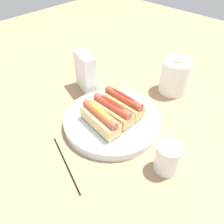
% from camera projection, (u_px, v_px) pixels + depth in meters
% --- Properties ---
extents(ground_plane, '(2.40, 2.40, 0.00)m').
position_uv_depth(ground_plane, '(114.00, 122.00, 0.80)').
color(ground_plane, '#9E7A56').
extents(serving_bowl, '(0.32, 0.32, 0.03)m').
position_uv_depth(serving_bowl, '(112.00, 120.00, 0.78)').
color(serving_bowl, silver).
rests_on(serving_bowl, ground_plane).
extents(hotdog_front, '(0.16, 0.07, 0.06)m').
position_uv_depth(hotdog_front, '(99.00, 118.00, 0.73)').
color(hotdog_front, '#DBB270').
rests_on(hotdog_front, serving_bowl).
extents(hotdog_back, '(0.15, 0.05, 0.06)m').
position_uv_depth(hotdog_back, '(112.00, 110.00, 0.75)').
color(hotdog_back, tan).
rests_on(hotdog_back, serving_bowl).
extents(hotdog_side, '(0.15, 0.05, 0.06)m').
position_uv_depth(hotdog_side, '(124.00, 103.00, 0.78)').
color(hotdog_side, tan).
rests_on(hotdog_side, serving_bowl).
extents(water_glass, '(0.07, 0.07, 0.09)m').
position_uv_depth(water_glass, '(167.00, 159.00, 0.63)').
color(water_glass, white).
rests_on(water_glass, ground_plane).
extents(paper_towel_roll, '(0.11, 0.11, 0.13)m').
position_uv_depth(paper_towel_roll, '(175.00, 77.00, 0.90)').
color(paper_towel_roll, white).
rests_on(paper_towel_roll, ground_plane).
extents(napkin_box, '(0.12, 0.07, 0.15)m').
position_uv_depth(napkin_box, '(85.00, 72.00, 0.90)').
color(napkin_box, white).
rests_on(napkin_box, ground_plane).
extents(chopstick_near, '(0.21, 0.08, 0.01)m').
position_uv_depth(chopstick_near, '(66.00, 164.00, 0.67)').
color(chopstick_near, black).
rests_on(chopstick_near, ground_plane).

